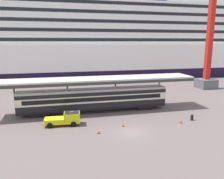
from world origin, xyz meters
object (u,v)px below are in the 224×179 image
traffic_cone_near (123,124)px  dockside_crane (214,19)px  traffic_cone_mid (99,131)px  service_truck (66,118)px  quay_bollard (192,117)px  train_carriage (94,99)px  traffic_cone_far (181,121)px  cruise_ship (114,44)px

traffic_cone_near → dockside_crane: size_ratio=0.01×
traffic_cone_near → traffic_cone_mid: size_ratio=1.20×
service_truck → quay_bollard: (19.31, -2.54, -0.47)m
traffic_cone_near → dockside_crane: 41.16m
train_carriage → traffic_cone_near: train_carriage is taller
traffic_cone_far → traffic_cone_near: bearing=175.3°
dockside_crane → traffic_cone_far: bearing=-133.0°
traffic_cone_near → quay_bollard: size_ratio=0.79×
service_truck → traffic_cone_near: size_ratio=7.04×
service_truck → dockside_crane: dockside_crane is taller
service_truck → traffic_cone_mid: (4.14, -4.33, -0.68)m
traffic_cone_far → quay_bollard: 2.45m
cruise_ship → traffic_cone_near: size_ratio=232.16×
dockside_crane → quay_bollard: (-18.87, -22.02, -17.28)m
traffic_cone_near → quay_bollard: quay_bollard is taller
cruise_ship → traffic_cone_mid: size_ratio=277.61×
dockside_crane → traffic_cone_near: bearing=-143.8°
traffic_cone_mid → traffic_cone_far: 12.89m
traffic_cone_near → dockside_crane: dockside_crane is taller
train_carriage → dockside_crane: dockside_crane is taller
train_carriage → traffic_cone_far: (11.77, -8.71, -1.96)m
traffic_cone_near → service_truck: bearing=162.5°
service_truck → traffic_cone_near: (8.08, -2.54, -0.62)m
traffic_cone_near → quay_bollard: bearing=0.0°
cruise_ship → train_carriage: size_ratio=6.89×
service_truck → traffic_cone_far: service_truck is taller
dockside_crane → quay_bollard: bearing=-130.6°
traffic_cone_near → cruise_ship: bearing=77.4°
service_truck → dockside_crane: size_ratio=0.09×
cruise_ship → service_truck: size_ratio=32.99×
dockside_crane → traffic_cone_mid: bearing=-145.0°
traffic_cone_near → dockside_crane: (30.09, 22.02, 17.43)m
cruise_ship → traffic_cone_mid: bearing=-106.2°
traffic_cone_mid → traffic_cone_near: bearing=24.4°
service_truck → traffic_cone_mid: bearing=-46.3°
traffic_cone_far → cruise_ship: bearing=87.2°
cruise_ship → train_carriage: cruise_ship is taller
traffic_cone_mid → quay_bollard: size_ratio=0.66×
traffic_cone_mid → traffic_cone_far: size_ratio=0.87×
train_carriage → quay_bollard: train_carriage is taller
traffic_cone_near → train_carriage: bearing=109.8°
traffic_cone_mid → quay_bollard: 15.28m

